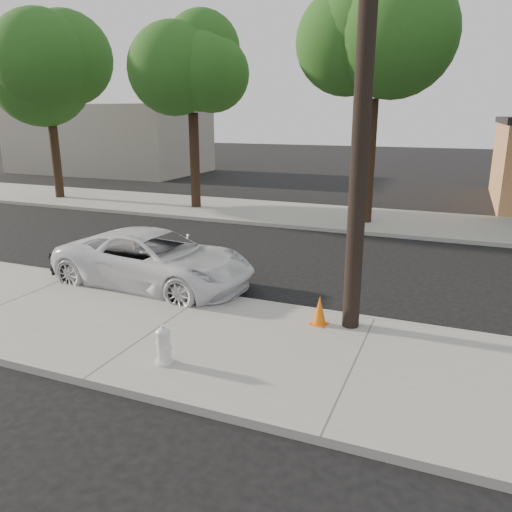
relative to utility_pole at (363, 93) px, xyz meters
The scene contains 12 objects.
ground 6.51m from the utility_pole, 143.13° to the left, with size 120.00×120.00×0.00m, color black.
near_sidewalk 6.07m from the utility_pole, 156.04° to the right, with size 90.00×4.40×0.15m, color gray.
far_sidewalk 12.64m from the utility_pole, 107.82° to the left, with size 90.00×5.00×0.15m, color gray.
curb_near 5.89m from the utility_pole, behind, with size 90.00×0.12×0.16m, color #9E9B93.
building_far 32.82m from the utility_pole, 136.11° to the left, with size 14.00×8.00×5.00m, color gray.
utility_pole is the anchor object (origin of this frame).
tree_a 20.43m from the utility_pole, 148.77° to the left, with size 4.65×4.50×9.00m.
tree_b 14.37m from the utility_pole, 131.18° to the left, with size 4.34×4.20×8.45m.
tree_c 10.66m from the utility_pole, 97.63° to the left, with size 4.96×4.80×9.55m.
police_cruiser 6.66m from the utility_pole, behind, with size 2.42×5.25×1.46m, color white.
fire_hydrant 5.74m from the utility_pole, 133.31° to the right, with size 0.36×0.32×0.66m.
traffic_cone 4.30m from the utility_pole, 164.01° to the right, with size 0.39×0.39×0.62m.
Camera 1 is at (5.39, -12.18, 4.33)m, focal length 35.00 mm.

